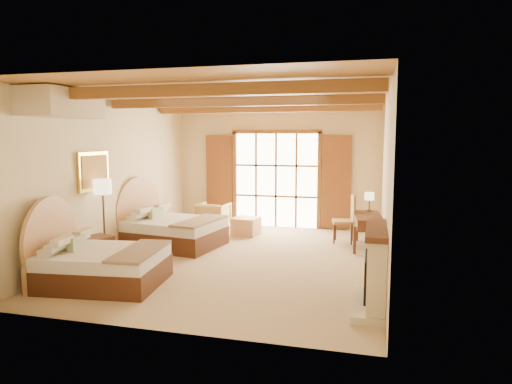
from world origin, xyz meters
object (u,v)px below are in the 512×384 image
(bed_far, at_px, (167,228))
(armchair, at_px, (213,216))
(desk, at_px, (367,230))
(bed_near, at_px, (95,261))
(nightstand, at_px, (98,251))

(bed_far, distance_m, armchair, 1.90)
(desk, bearing_deg, armchair, 159.13)
(bed_far, bearing_deg, desk, 20.75)
(bed_near, bearing_deg, desk, 34.25)
(bed_near, relative_size, nightstand, 3.70)
(armchair, bearing_deg, nightstand, 77.02)
(nightstand, height_order, armchair, armchair)
(armchair, distance_m, desk, 4.02)
(armchair, xyz_separation_m, desk, (3.91, -0.92, 0.03))
(bed_far, relative_size, nightstand, 3.97)
(armchair, bearing_deg, bed_near, 87.33)
(nightstand, xyz_separation_m, armchair, (0.98, 3.65, 0.08))
(bed_near, distance_m, nightstand, 1.14)
(nightstand, relative_size, armchair, 0.70)
(bed_near, distance_m, desk, 5.66)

